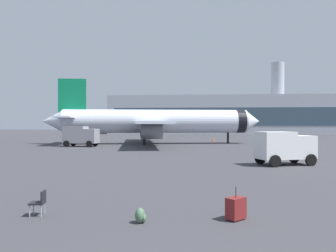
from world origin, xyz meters
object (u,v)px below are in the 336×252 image
(airplane_at_gate, at_px, (155,122))
(traveller_backpack, at_px, (141,216))
(cargo_van, at_px, (284,146))
(safety_cone_near, at_px, (262,145))
(service_truck, at_px, (81,135))
(gate_chair, at_px, (39,201))
(rolling_suitcase, at_px, (236,208))
(safety_cone_mid, at_px, (214,139))

(airplane_at_gate, relative_size, traveller_backpack, 74.33)
(cargo_van, bearing_deg, safety_cone_near, 83.95)
(service_truck, xyz_separation_m, cargo_van, (23.35, -20.44, -0.16))
(service_truck, bearing_deg, safety_cone_near, -2.13)
(airplane_at_gate, xyz_separation_m, safety_cone_near, (15.58, -8.63, -3.25))
(safety_cone_near, bearing_deg, traveller_backpack, -106.68)
(airplane_at_gate, xyz_separation_m, gate_chair, (1.25, -43.83, -3.16))
(gate_chair, bearing_deg, cargo_van, 52.01)
(service_truck, distance_m, rolling_suitcase, 40.27)
(airplane_at_gate, distance_m, service_truck, 12.65)
(service_truck, bearing_deg, traveller_backpack, -68.19)
(airplane_at_gate, height_order, safety_cone_mid, airplane_at_gate)
(safety_cone_near, bearing_deg, service_truck, 177.87)
(airplane_at_gate, relative_size, safety_cone_mid, 47.80)
(rolling_suitcase, distance_m, traveller_backpack, 3.14)
(gate_chair, bearing_deg, rolling_suitcase, 0.22)
(safety_cone_near, height_order, gate_chair, gate_chair)
(cargo_van, distance_m, gate_chair, 19.95)
(airplane_at_gate, relative_size, gate_chair, 41.48)
(service_truck, height_order, gate_chair, service_truck)
(safety_cone_near, xyz_separation_m, gate_chair, (-14.33, -35.20, 0.09))
(rolling_suitcase, bearing_deg, airplane_at_gate, 100.27)
(safety_cone_mid, height_order, rolling_suitcase, rolling_suitcase)
(safety_cone_near, distance_m, safety_cone_mid, 18.20)
(cargo_van, height_order, rolling_suitcase, cargo_van)
(rolling_suitcase, bearing_deg, service_truck, 116.20)
(cargo_van, distance_m, rolling_suitcase, 16.67)
(safety_cone_mid, bearing_deg, gate_chair, -99.47)
(safety_cone_near, distance_m, gate_chair, 38.01)
(airplane_at_gate, xyz_separation_m, cargo_van, (13.51, -28.13, -2.21))
(service_truck, height_order, safety_cone_mid, service_truck)
(traveller_backpack, relative_size, gate_chair, 0.56)
(service_truck, distance_m, cargo_van, 31.03)
(rolling_suitcase, relative_size, gate_chair, 1.28)
(rolling_suitcase, height_order, traveller_backpack, rolling_suitcase)
(traveller_backpack, bearing_deg, cargo_van, 62.00)
(airplane_at_gate, height_order, traveller_backpack, airplane_at_gate)
(airplane_at_gate, relative_size, service_truck, 7.22)
(safety_cone_mid, relative_size, traveller_backpack, 1.55)
(cargo_van, xyz_separation_m, rolling_suitcase, (-5.58, -15.68, -1.06))
(safety_cone_mid, distance_m, gate_chair, 53.25)
(airplane_at_gate, distance_m, traveller_backpack, 44.80)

